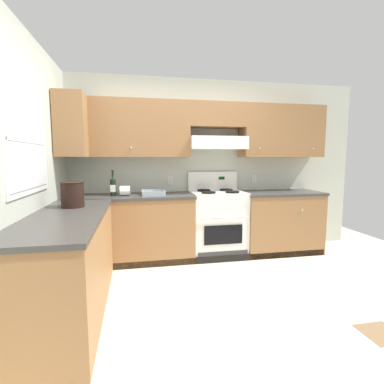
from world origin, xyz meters
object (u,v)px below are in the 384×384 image
at_px(stove, 217,223).
at_px(wine_bottle, 113,186).
at_px(bucket, 72,194).
at_px(paper_towel_roll, 125,191).
at_px(bowl, 153,194).

relative_size(stove, wine_bottle, 3.54).
bearing_deg(wine_bottle, stove, 1.17).
bearing_deg(stove, bucket, -154.05).
height_order(stove, wine_bottle, wine_bottle).
height_order(wine_bottle, paper_towel_roll, wine_bottle).
bearing_deg(bowl, paper_towel_roll, 175.74).
bearing_deg(bucket, stove, 25.95).
height_order(bowl, paper_towel_roll, paper_towel_roll).
height_order(bucket, paper_towel_roll, bucket).
distance_m(bowl, paper_towel_roll, 0.38).
bearing_deg(bucket, paper_towel_roll, 59.41).
xyz_separation_m(wine_bottle, bowl, (0.52, -0.04, -0.11)).
distance_m(stove, bucket, 2.05).
xyz_separation_m(stove, bowl, (-0.91, -0.07, 0.45)).
height_order(stove, bucket, stove).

